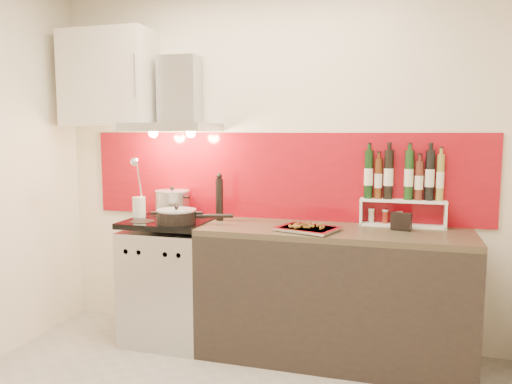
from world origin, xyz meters
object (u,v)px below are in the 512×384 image
(counter, at_px, (333,294))
(saute_pan, at_px, (178,216))
(range_stove, at_px, (171,281))
(baking_tray, at_px, (308,228))
(stock_pot, at_px, (173,203))
(pepper_mill, at_px, (219,198))

(counter, relative_size, saute_pan, 3.44)
(range_stove, bearing_deg, saute_pan, -47.74)
(counter, xyz_separation_m, saute_pan, (-1.07, -0.14, 0.51))
(counter, relative_size, baking_tray, 4.01)
(saute_pan, bearing_deg, stock_pot, 121.30)
(saute_pan, relative_size, baking_tray, 1.17)
(range_stove, relative_size, stock_pot, 3.46)
(saute_pan, xyz_separation_m, pepper_mill, (0.22, 0.24, 0.11))
(counter, distance_m, pepper_mill, 1.06)
(saute_pan, height_order, baking_tray, saute_pan)
(stock_pot, xyz_separation_m, saute_pan, (0.18, -0.30, -0.05))
(stock_pot, relative_size, saute_pan, 0.50)
(range_stove, bearing_deg, pepper_mill, 15.84)
(stock_pot, bearing_deg, pepper_mill, -9.06)
(baking_tray, bearing_deg, stock_pot, 166.36)
(pepper_mill, relative_size, baking_tray, 0.78)
(saute_pan, height_order, pepper_mill, pepper_mill)
(range_stove, bearing_deg, baking_tray, -5.62)
(counter, height_order, pepper_mill, pepper_mill)
(range_stove, bearing_deg, stock_pot, 109.53)
(range_stove, height_order, saute_pan, saute_pan)
(range_stove, height_order, counter, range_stove)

